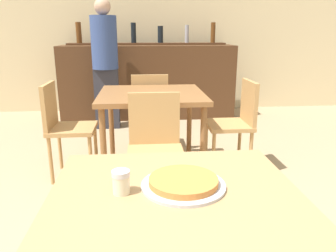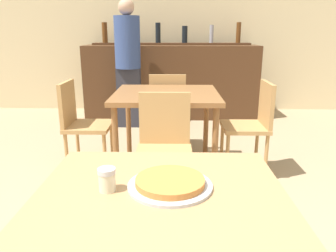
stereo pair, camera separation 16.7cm
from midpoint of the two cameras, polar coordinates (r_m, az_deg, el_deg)
name	(u,v)px [view 2 (the right image)]	position (r m, az deg, el deg)	size (l,w,h in m)	color
wall_back	(172,24)	(5.53, 1.54, 17.32)	(8.00, 0.05, 2.80)	beige
dining_table_near	(161,216)	(1.24, 2.69, -15.41)	(0.92, 0.87, 0.72)	#A87F51
dining_table_far	(166,102)	(2.93, 1.34, 4.11)	(0.92, 0.88, 0.77)	brown
bar_counter	(171,82)	(5.08, 1.50, 7.74)	(2.60, 0.56, 1.09)	#4C2D19
bar_back_shelf	(170,40)	(5.17, 1.25, 14.71)	(2.39, 0.24, 0.33)	#4C2D19
chair_far_side_front	(164,143)	(2.38, 1.36, -2.97)	(0.40, 0.40, 0.86)	tan
chair_far_side_back	(168,106)	(3.57, 1.29, 3.52)	(0.40, 0.40, 0.86)	tan
chair_far_side_left	(80,120)	(3.07, -13.53, 0.97)	(0.40, 0.40, 0.86)	tan
chair_far_side_right	(253,121)	(3.08, 16.13, 0.81)	(0.40, 0.40, 0.86)	tan
pizza_tray	(170,183)	(1.25, 4.25, -10.00)	(0.32, 0.32, 0.04)	#B7B7BC
cheese_shaker	(107,179)	(1.22, -6.70, -9.31)	(0.07, 0.07, 0.09)	beige
person_standing	(128,60)	(4.49, -5.92, 11.36)	(0.34, 0.34, 1.69)	#2D2D38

